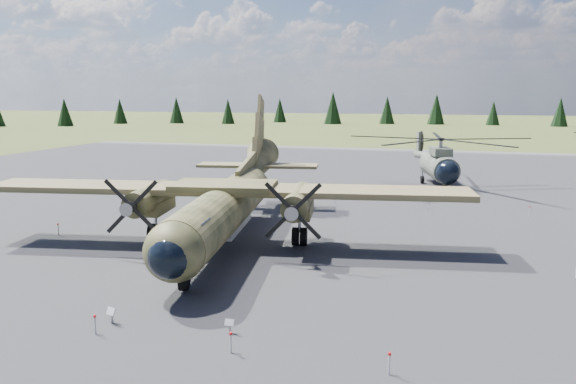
# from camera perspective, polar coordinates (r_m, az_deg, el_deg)

# --- Properties ---
(ground) EXTENTS (500.00, 500.00, 0.00)m
(ground) POSITION_cam_1_polar(r_m,az_deg,el_deg) (35.01, -0.49, -6.31)
(ground) COLOR #4C5927
(ground) RESTS_ON ground
(apron) EXTENTS (120.00, 120.00, 0.04)m
(apron) POSITION_cam_1_polar(r_m,az_deg,el_deg) (44.37, 3.26, -2.83)
(apron) COLOR #5C5B60
(apron) RESTS_ON ground
(transport_plane) EXTENTS (31.47, 28.34, 10.37)m
(transport_plane) POSITION_cam_1_polar(r_m,az_deg,el_deg) (37.66, -6.09, -0.55)
(transport_plane) COLOR #393B20
(transport_plane) RESTS_ON ground
(helicopter_near) EXTENTS (24.74, 25.93, 5.18)m
(helicopter_near) POSITION_cam_1_polar(r_m,az_deg,el_deg) (62.66, 15.12, 3.99)
(helicopter_near) COLOR #65685A
(helicopter_near) RESTS_ON ground
(info_placard_left) EXTENTS (0.49, 0.32, 0.71)m
(info_placard_left) POSITION_cam_1_polar(r_m,az_deg,el_deg) (25.90, -17.52, -11.64)
(info_placard_left) COLOR gray
(info_placard_left) RESTS_ON ground
(info_placard_right) EXTENTS (0.40, 0.18, 0.63)m
(info_placard_right) POSITION_cam_1_polar(r_m,az_deg,el_deg) (23.95, -5.96, -13.17)
(info_placard_right) COLOR gray
(info_placard_right) RESTS_ON ground
(barrier_fence) EXTENTS (33.12, 29.62, 0.85)m
(barrier_fence) POSITION_cam_1_polar(r_m,az_deg,el_deg) (34.93, -1.25, -5.49)
(barrier_fence) COLOR silver
(barrier_fence) RESTS_ON ground
(treeline) EXTENTS (334.01, 330.35, 10.91)m
(treeline) POSITION_cam_1_polar(r_m,az_deg,el_deg) (34.39, -12.70, 1.17)
(treeline) COLOR black
(treeline) RESTS_ON ground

